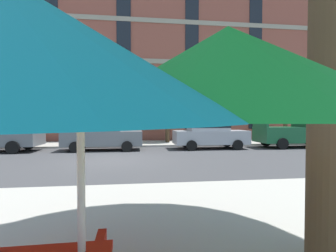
{
  "coord_description": "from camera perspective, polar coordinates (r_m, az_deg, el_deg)",
  "views": [
    {
      "loc": [
        0.9,
        -10.98,
        1.79
      ],
      "look_at": [
        2.74,
        3.2,
        1.4
      ],
      "focal_mm": 26.75,
      "sensor_mm": 36.0,
      "label": 1
    }
  ],
  "objects": [
    {
      "name": "sedan_gray",
      "position": [
        14.82,
        -14.71,
        -1.74
      ],
      "size": [
        4.4,
        1.98,
        1.78
      ],
      "color": "slate",
      "rests_on": "ground"
    },
    {
      "name": "street_tree_middle",
      "position": [
        18.41,
        -0.48,
        4.88
      ],
      "size": [
        2.56,
        2.44,
        4.16
      ],
      "color": "#4C3823",
      "rests_on": "ground"
    },
    {
      "name": "ground_plane",
      "position": [
        11.16,
        -12.04,
        -7.7
      ],
      "size": [
        120.0,
        120.0,
        0.0
      ],
      "primitive_type": "plane",
      "color": "#424244"
    },
    {
      "name": "sidewalk_far",
      "position": [
        17.88,
        -10.26,
        -4.01
      ],
      "size": [
        56.0,
        3.6,
        0.12
      ],
      "primitive_type": "cube",
      "color": "#B2ADA3",
      "rests_on": "ground"
    },
    {
      "name": "street_tree_right",
      "position": [
        21.43,
        25.9,
        4.84
      ],
      "size": [
        2.31,
        2.22,
        4.32
      ],
      "color": "#4C3823",
      "rests_on": "ground"
    },
    {
      "name": "apartment_building",
      "position": [
        27.13,
        -9.45,
        18.28
      ],
      "size": [
        38.05,
        12.08,
        19.2
      ],
      "color": "#934C3D",
      "rests_on": "ground"
    },
    {
      "name": "sedan_silver",
      "position": [
        15.36,
        9.43,
        -1.59
      ],
      "size": [
        4.4,
        1.98,
        1.78
      ],
      "color": "#A8AAB2",
      "rests_on": "ground"
    },
    {
      "name": "pickup_green",
      "position": [
        18.01,
        27.95,
        -1.05
      ],
      "size": [
        5.1,
        2.12,
        2.2
      ],
      "color": "#195933",
      "rests_on": "ground"
    },
    {
      "name": "patio_umbrella",
      "position": [
        2.03,
        -19.37,
        7.68
      ],
      "size": [
        3.83,
        3.83,
        2.31
      ],
      "color": "silver",
      "rests_on": "ground"
    }
  ]
}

